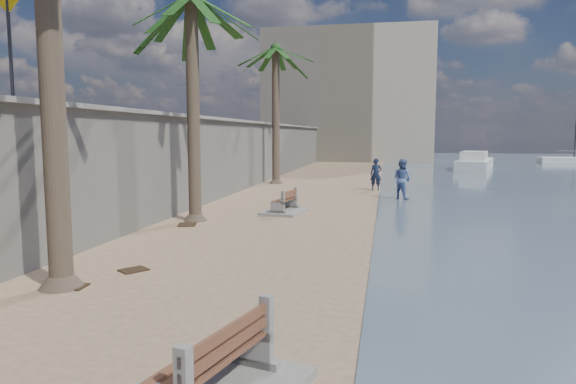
{
  "coord_description": "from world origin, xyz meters",
  "views": [
    {
      "loc": [
        2.31,
        -7.59,
        2.87
      ],
      "look_at": [
        -0.5,
        7.0,
        1.2
      ],
      "focal_mm": 32.0,
      "sensor_mm": 36.0,
      "label": 1
    }
  ],
  "objects": [
    {
      "name": "palm_back",
      "position": [
        -4.07,
        21.83,
        7.64
      ],
      "size": [
        5.0,
        5.0,
        8.67
      ],
      "color": "brown",
      "rests_on": "ground_plane"
    },
    {
      "name": "debris_c",
      "position": [
        -3.89,
        7.62,
        0.01
      ],
      "size": [
        0.72,
        0.82,
        0.03
      ],
      "primitive_type": "cube",
      "rotation": [
        0.0,
        0.0,
        1.85
      ],
      "color": "#382616",
      "rests_on": "ground_plane"
    },
    {
      "name": "pedestrian_sign",
      "position": [
        -5.0,
        1.5,
        5.15
      ],
      "size": [
        0.78,
        0.07,
        2.4
      ],
      "color": "#2D2D33",
      "rests_on": "wall_cap"
    },
    {
      "name": "end_building",
      "position": [
        -2.0,
        52.0,
        7.0
      ],
      "size": [
        18.0,
        12.0,
        14.0
      ],
      "primitive_type": "cube",
      "color": "#B7AA93",
      "rests_on": "ground_plane"
    },
    {
      "name": "palm_mid",
      "position": [
        -3.93,
        8.44,
        7.12
      ],
      "size": [
        5.0,
        5.0,
        8.12
      ],
      "color": "brown",
      "rests_on": "ground_plane"
    },
    {
      "name": "debris_b",
      "position": [
        -3.49,
        0.88,
        0.01
      ],
      "size": [
        0.58,
        0.48,
        0.03
      ],
      "primitive_type": "cube",
      "rotation": [
        0.0,
        0.0,
        0.08
      ],
      "color": "#382616",
      "rests_on": "ground_plane"
    },
    {
      "name": "bench_far",
      "position": [
        -1.34,
        10.68,
        0.35
      ],
      "size": [
        1.59,
        2.11,
        0.81
      ],
      "color": "gray",
      "rests_on": "ground_plane"
    },
    {
      "name": "person_b",
      "position": [
        3.0,
        15.74,
        0.99
      ],
      "size": [
        1.2,
        1.17,
        1.97
      ],
      "primitive_type": "imported",
      "rotation": [
        0.0,
        0.0,
        2.48
      ],
      "color": "#4F68A4",
      "rests_on": "ground_plane"
    },
    {
      "name": "debris_d",
      "position": [
        -2.91,
        2.2,
        0.01
      ],
      "size": [
        0.67,
        0.7,
        0.03
      ],
      "primitive_type": "cube",
      "rotation": [
        0.0,
        0.0,
        0.94
      ],
      "color": "#382616",
      "rests_on": "ground_plane"
    },
    {
      "name": "sailboat_west",
      "position": [
        20.82,
        48.44,
        0.35
      ],
      "size": [
        6.8,
        2.26,
        10.64
      ],
      "color": "silver",
      "rests_on": "bay_water"
    },
    {
      "name": "wall_cap",
      "position": [
        -5.2,
        20.0,
        3.55
      ],
      "size": [
        0.8,
        70.0,
        0.12
      ],
      "primitive_type": "cube",
      "color": "gray",
      "rests_on": "seawall"
    },
    {
      "name": "seawall",
      "position": [
        -5.2,
        20.0,
        1.75
      ],
      "size": [
        0.45,
        70.0,
        3.5
      ],
      "primitive_type": "cube",
      "color": "gray",
      "rests_on": "ground_plane"
    },
    {
      "name": "person_a",
      "position": [
        1.79,
        19.24,
        0.94
      ],
      "size": [
        0.7,
        0.49,
        1.88
      ],
      "primitive_type": "imported",
      "rotation": [
        0.0,
        0.0,
        -0.05
      ],
      "color": "#16203C",
      "rests_on": "ground_plane"
    },
    {
      "name": "bench_near",
      "position": [
        0.56,
        -2.68,
        0.4
      ],
      "size": [
        1.99,
        2.49,
        0.91
      ],
      "color": "gray",
      "rests_on": "ground_plane"
    },
    {
      "name": "ground_plane",
      "position": [
        0.0,
        0.0,
        0.0
      ],
      "size": [
        140.0,
        140.0,
        0.0
      ],
      "primitive_type": "plane",
      "color": "tan"
    },
    {
      "name": "yacht_far",
      "position": [
        9.59,
        37.57,
        0.35
      ],
      "size": [
        4.37,
        8.82,
        1.5
      ],
      "primitive_type": null,
      "rotation": [
        0.0,
        0.0,
        1.33
      ],
      "color": "silver",
      "rests_on": "bay_water"
    },
    {
      "name": "streetlight",
      "position": [
        -5.1,
        12.0,
        6.64
      ],
      "size": [
        0.28,
        0.28,
        5.12
      ],
      "color": "#2D2D33",
      "rests_on": "wall_cap"
    }
  ]
}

